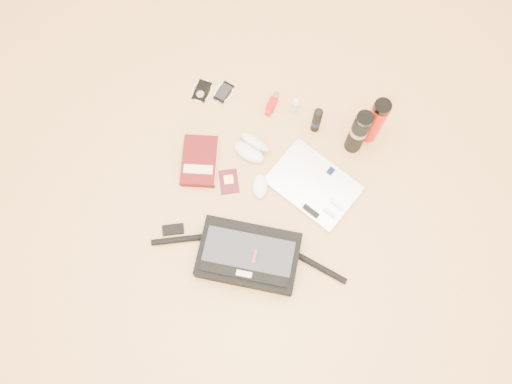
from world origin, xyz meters
TOP-DOWN VIEW (x-y plane):
  - ground at (0.00, 0.00)m, footprint 4.00×4.00m
  - messenger_bag at (-0.00, -0.22)m, footprint 0.82×0.27m
  - laptop at (0.18, 0.16)m, footprint 0.43×0.38m
  - book at (-0.32, 0.13)m, footprint 0.19×0.25m
  - passport at (-0.17, 0.08)m, footprint 0.12×0.13m
  - mouse at (-0.04, 0.09)m, footprint 0.09×0.12m
  - sunglasses_case at (-0.12, 0.25)m, footprint 0.18×0.16m
  - ipod at (-0.41, 0.46)m, footprint 0.10×0.11m
  - phone at (-0.32, 0.48)m, footprint 0.10×0.11m
  - inhaler at (-0.09, 0.48)m, footprint 0.04×0.12m
  - spray_bottle at (0.02, 0.48)m, footprint 0.03×0.03m
  - aerosol_can at (0.13, 0.42)m, footprint 0.05×0.05m
  - thermos_black at (0.31, 0.39)m, footprint 0.10×0.10m
  - thermos_red at (0.36, 0.46)m, footprint 0.09×0.09m

SIDE VIEW (x-z plane):
  - ground at x=0.00m, z-range 0.00..0.00m
  - passport at x=-0.17m, z-range 0.00..0.01m
  - phone at x=-0.32m, z-range 0.00..0.01m
  - ipod at x=-0.41m, z-range 0.00..0.01m
  - laptop at x=0.18m, z-range -0.01..0.03m
  - inhaler at x=-0.09m, z-range 0.00..0.03m
  - mouse at x=-0.04m, z-range 0.00..0.04m
  - book at x=-0.32m, z-range 0.00..0.04m
  - sunglasses_case at x=-0.12m, z-range -0.01..0.07m
  - spray_bottle at x=0.02m, z-range -0.01..0.10m
  - messenger_bag at x=0.00m, z-range -0.01..0.11m
  - aerosol_can at x=0.13m, z-range 0.00..0.17m
  - thermos_red at x=0.36m, z-range 0.00..0.28m
  - thermos_black at x=0.31m, z-range 0.00..0.28m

